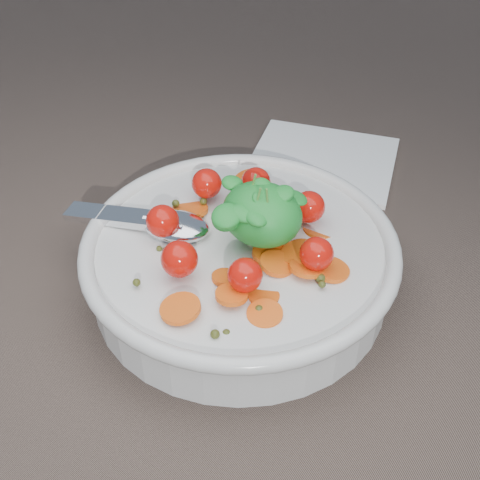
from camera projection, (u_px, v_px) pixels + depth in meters
The scene contains 3 objects.
ground at pixel (243, 266), 0.62m from camera, with size 6.00×6.00×0.00m, color brown.
bowl at pixel (240, 259), 0.58m from camera, with size 0.32×0.30×0.13m.
napkin at pixel (323, 160), 0.77m from camera, with size 0.18×0.16×0.01m, color white.
Camera 1 is at (0.25, -0.38, 0.42)m, focal length 45.00 mm.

